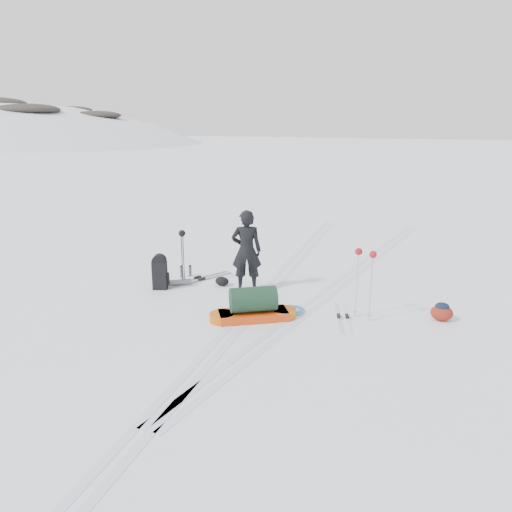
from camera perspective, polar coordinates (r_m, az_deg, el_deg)
The scene contains 13 objects.
ground at distance 10.86m, azimuth 0.42°, elevation -5.08°, with size 200.00×200.00×0.00m, color white.
ski_tracks at distance 11.45m, azimuth 4.89°, elevation -4.02°, with size 3.38×17.97×0.01m.
skier at distance 11.22m, azimuth -1.10°, elevation 0.60°, with size 0.68×0.45×1.87m, color black.
pulk_sled at distance 9.78m, azimuth -0.32°, elevation -5.86°, with size 1.72×1.34×0.66m.
expedition_rucksack at distance 11.69m, azimuth -10.65°, elevation -1.88°, with size 0.73×0.78×0.82m.
ski_poles_black at distance 11.80m, azimuth -8.43°, elevation 1.83°, with size 0.18×0.16×1.30m.
ski_poles_silver at distance 9.73m, azimuth 12.39°, elevation -0.57°, with size 0.43×0.25×1.41m.
touring_skis_grey at distance 12.30m, azimuth -6.46°, elevation -2.63°, with size 1.07×1.76×0.07m.
touring_skis_white at distance 10.08m, azimuth 9.89°, elevation -6.89°, with size 0.73×1.65×0.06m.
rope_coil at distance 10.27m, azimuth 4.16°, elevation -6.15°, with size 0.69×0.69×0.07m.
small_daypack at distance 10.40m, azimuth 20.46°, elevation -6.00°, with size 0.51×0.45×0.37m.
thermos_pair at distance 12.54m, azimuth -8.03°, elevation -1.72°, with size 0.23×0.26×0.30m.
stuff_sack at distance 11.80m, azimuth -3.90°, elevation -2.89°, with size 0.37×0.29×0.21m.
Camera 1 is at (3.70, -9.48, 3.78)m, focal length 35.00 mm.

